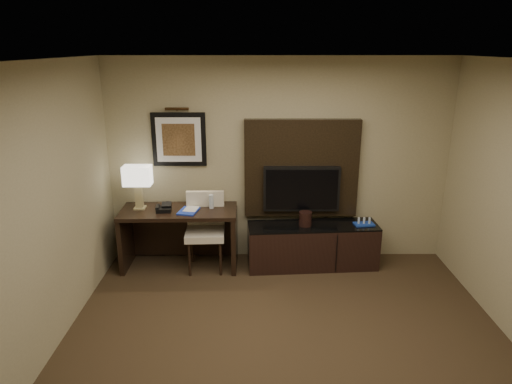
{
  "coord_description": "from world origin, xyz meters",
  "views": [
    {
      "loc": [
        -0.31,
        -3.37,
        2.82
      ],
      "look_at": [
        -0.3,
        1.8,
        1.15
      ],
      "focal_mm": 32.0,
      "sensor_mm": 36.0,
      "label": 1
    }
  ],
  "objects_px": {
    "table_lamp": "(138,189)",
    "ice_bucket": "(305,219)",
    "credenza": "(312,246)",
    "tv": "(301,189)",
    "desk_phone": "(164,208)",
    "desk": "(180,238)",
    "desk_chair": "(205,232)",
    "water_bottle": "(211,202)",
    "minibar_tray": "(364,221)"
  },
  "relations": [
    {
      "from": "tv",
      "to": "water_bottle",
      "type": "bearing_deg",
      "value": -173.44
    },
    {
      "from": "desk",
      "to": "ice_bucket",
      "type": "bearing_deg",
      "value": -1.92
    },
    {
      "from": "table_lamp",
      "to": "desk_chair",
      "type": "bearing_deg",
      "value": -8.17
    },
    {
      "from": "desk_chair",
      "to": "table_lamp",
      "type": "bearing_deg",
      "value": 169.36
    },
    {
      "from": "tv",
      "to": "ice_bucket",
      "type": "distance_m",
      "value": 0.4
    },
    {
      "from": "credenza",
      "to": "tv",
      "type": "distance_m",
      "value": 0.77
    },
    {
      "from": "table_lamp",
      "to": "tv",
      "type": "bearing_deg",
      "value": 3.91
    },
    {
      "from": "table_lamp",
      "to": "ice_bucket",
      "type": "bearing_deg",
      "value": -1.56
    },
    {
      "from": "desk",
      "to": "table_lamp",
      "type": "relative_size",
      "value": 2.85
    },
    {
      "from": "credenza",
      "to": "ice_bucket",
      "type": "height_order",
      "value": "ice_bucket"
    },
    {
      "from": "credenza",
      "to": "table_lamp",
      "type": "xyz_separation_m",
      "value": [
        -2.25,
        0.05,
        0.77
      ]
    },
    {
      "from": "water_bottle",
      "to": "minibar_tray",
      "type": "height_order",
      "value": "water_bottle"
    },
    {
      "from": "desk_chair",
      "to": "minibar_tray",
      "type": "height_order",
      "value": "desk_chair"
    },
    {
      "from": "desk_chair",
      "to": "table_lamp",
      "type": "height_order",
      "value": "table_lamp"
    },
    {
      "from": "water_bottle",
      "to": "minibar_tray",
      "type": "bearing_deg",
      "value": -1.31
    },
    {
      "from": "minibar_tray",
      "to": "desk_chair",
      "type": "bearing_deg",
      "value": -177.65
    },
    {
      "from": "desk_chair",
      "to": "water_bottle",
      "type": "xyz_separation_m",
      "value": [
        0.08,
        0.13,
        0.38
      ]
    },
    {
      "from": "credenza",
      "to": "ice_bucket",
      "type": "distance_m",
      "value": 0.4
    },
    {
      "from": "desk",
      "to": "minibar_tray",
      "type": "relative_size",
      "value": 5.82
    },
    {
      "from": "desk",
      "to": "tv",
      "type": "distance_m",
      "value": 1.72
    },
    {
      "from": "desk_chair",
      "to": "desk",
      "type": "bearing_deg",
      "value": 165.03
    },
    {
      "from": "desk",
      "to": "table_lamp",
      "type": "distance_m",
      "value": 0.83
    },
    {
      "from": "desk_phone",
      "to": "credenza",
      "type": "bearing_deg",
      "value": -3.21
    },
    {
      "from": "table_lamp",
      "to": "ice_bucket",
      "type": "height_order",
      "value": "table_lamp"
    },
    {
      "from": "desk",
      "to": "desk_chair",
      "type": "height_order",
      "value": "desk_chair"
    },
    {
      "from": "desk",
      "to": "minibar_tray",
      "type": "distance_m",
      "value": 2.42
    },
    {
      "from": "desk_phone",
      "to": "tv",
      "type": "bearing_deg",
      "value": 3.03
    },
    {
      "from": "tv",
      "to": "table_lamp",
      "type": "xyz_separation_m",
      "value": [
        -2.1,
        -0.14,
        0.04
      ]
    },
    {
      "from": "ice_bucket",
      "to": "minibar_tray",
      "type": "relative_size",
      "value": 0.73
    },
    {
      "from": "table_lamp",
      "to": "water_bottle",
      "type": "xyz_separation_m",
      "value": [
        0.93,
        0.01,
        -0.17
      ]
    },
    {
      "from": "table_lamp",
      "to": "desk_phone",
      "type": "height_order",
      "value": "table_lamp"
    },
    {
      "from": "water_bottle",
      "to": "tv",
      "type": "bearing_deg",
      "value": 6.56
    },
    {
      "from": "credenza",
      "to": "tv",
      "type": "height_order",
      "value": "tv"
    },
    {
      "from": "table_lamp",
      "to": "ice_bucket",
      "type": "relative_size",
      "value": 2.81
    },
    {
      "from": "credenza",
      "to": "desk_phone",
      "type": "height_order",
      "value": "desk_phone"
    },
    {
      "from": "table_lamp",
      "to": "minibar_tray",
      "type": "height_order",
      "value": "table_lamp"
    },
    {
      "from": "tv",
      "to": "ice_bucket",
      "type": "height_order",
      "value": "tv"
    },
    {
      "from": "desk_chair",
      "to": "table_lamp",
      "type": "distance_m",
      "value": 1.02
    },
    {
      "from": "desk",
      "to": "table_lamp",
      "type": "bearing_deg",
      "value": 173.33
    },
    {
      "from": "desk",
      "to": "credenza",
      "type": "relative_size",
      "value": 0.88
    },
    {
      "from": "desk",
      "to": "tv",
      "type": "bearing_deg",
      "value": 5.3
    },
    {
      "from": "table_lamp",
      "to": "water_bottle",
      "type": "height_order",
      "value": "table_lamp"
    },
    {
      "from": "desk_phone",
      "to": "water_bottle",
      "type": "relative_size",
      "value": 1.01
    },
    {
      "from": "credenza",
      "to": "minibar_tray",
      "type": "relative_size",
      "value": 6.61
    },
    {
      "from": "desk_phone",
      "to": "desk_chair",
      "type": "bearing_deg",
      "value": -6.88
    },
    {
      "from": "desk",
      "to": "water_bottle",
      "type": "distance_m",
      "value": 0.65
    },
    {
      "from": "table_lamp",
      "to": "water_bottle",
      "type": "distance_m",
      "value": 0.94
    },
    {
      "from": "tv",
      "to": "table_lamp",
      "type": "relative_size",
      "value": 1.91
    },
    {
      "from": "tv",
      "to": "desk_chair",
      "type": "bearing_deg",
      "value": -168.05
    },
    {
      "from": "credenza",
      "to": "desk",
      "type": "bearing_deg",
      "value": 175.93
    }
  ]
}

